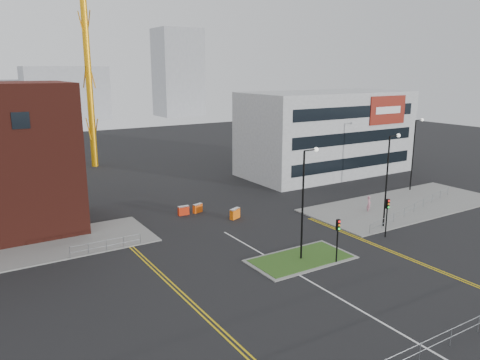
# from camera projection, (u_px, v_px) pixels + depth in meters

# --- Properties ---
(ground) EXTENTS (200.00, 200.00, 0.00)m
(ground) POSITION_uv_depth(u_px,v_px,m) (355.00, 307.00, 30.54)
(ground) COLOR black
(ground) RESTS_ON ground
(pavement_right) EXTENTS (24.00, 10.00, 0.12)m
(pavement_right) POSITION_uv_depth(u_px,v_px,m) (404.00, 205.00, 53.40)
(pavement_right) COLOR slate
(pavement_right) RESTS_ON ground
(island_kerb) EXTENTS (8.60, 4.60, 0.08)m
(island_kerb) POSITION_uv_depth(u_px,v_px,m) (301.00, 259.00, 38.17)
(island_kerb) COLOR slate
(island_kerb) RESTS_ON ground
(grass_island) EXTENTS (8.00, 4.00, 0.12)m
(grass_island) POSITION_uv_depth(u_px,v_px,m) (301.00, 259.00, 38.16)
(grass_island) COLOR #2C511B
(grass_island) RESTS_ON ground
(office_block) EXTENTS (25.00, 12.20, 12.00)m
(office_block) POSITION_uv_depth(u_px,v_px,m) (326.00, 133.00, 68.94)
(office_block) COLOR #9D9FA1
(office_block) RESTS_ON ground
(streetlamp_island) EXTENTS (1.46, 0.36, 9.18)m
(streetlamp_island) POSITION_uv_depth(u_px,v_px,m) (305.00, 195.00, 37.04)
(streetlamp_island) COLOR black
(streetlamp_island) RESTS_ON ground
(streetlamp_right_near) EXTENTS (1.46, 0.36, 9.18)m
(streetlamp_right_near) POSITION_uv_depth(u_px,v_px,m) (389.00, 173.00, 44.86)
(streetlamp_right_near) COLOR black
(streetlamp_right_near) RESTS_ON ground
(streetlamp_right_far) EXTENTS (1.46, 0.36, 9.18)m
(streetlamp_right_far) POSITION_uv_depth(u_px,v_px,m) (415.00, 149.00, 58.67)
(streetlamp_right_far) COLOR black
(streetlamp_right_far) RESTS_ON ground
(traffic_light_island) EXTENTS (0.28, 0.33, 3.65)m
(traffic_light_island) POSITION_uv_depth(u_px,v_px,m) (338.00, 233.00, 36.94)
(traffic_light_island) COLOR black
(traffic_light_island) RESTS_ON ground
(traffic_light_right) EXTENTS (0.28, 0.33, 3.65)m
(traffic_light_right) POSITION_uv_depth(u_px,v_px,m) (387.00, 210.00, 42.71)
(traffic_light_right) COLOR black
(traffic_light_right) RESTS_ON ground
(railing_front) EXTENTS (24.05, 0.05, 1.10)m
(railing_front) POSITION_uv_depth(u_px,v_px,m) (436.00, 340.00, 25.40)
(railing_front) COLOR gray
(railing_front) RESTS_ON ground
(railing_left) EXTENTS (6.05, 0.05, 1.10)m
(railing_left) POSITION_uv_depth(u_px,v_px,m) (106.00, 244.00, 39.58)
(railing_left) COLOR gray
(railing_left) RESTS_ON ground
(railing_right) EXTENTS (19.05, 5.05, 1.10)m
(railing_right) POSITION_uv_depth(u_px,v_px,m) (414.00, 206.00, 50.40)
(railing_right) COLOR gray
(railing_right) RESTS_ON ground
(centre_line) EXTENTS (0.15, 30.00, 0.01)m
(centre_line) POSITION_uv_depth(u_px,v_px,m) (334.00, 295.00, 32.19)
(centre_line) COLOR silver
(centre_line) RESTS_ON ground
(yellow_left_a) EXTENTS (0.12, 24.00, 0.01)m
(yellow_left_a) POSITION_uv_depth(u_px,v_px,m) (166.00, 282.00, 34.17)
(yellow_left_a) COLOR gold
(yellow_left_a) RESTS_ON ground
(yellow_left_b) EXTENTS (0.12, 24.00, 0.01)m
(yellow_left_b) POSITION_uv_depth(u_px,v_px,m) (170.00, 281.00, 34.33)
(yellow_left_b) COLOR gold
(yellow_left_b) RESTS_ON ground
(yellow_right_a) EXTENTS (0.12, 20.00, 0.01)m
(yellow_right_a) POSITION_uv_depth(u_px,v_px,m) (383.00, 249.00, 40.38)
(yellow_right_a) COLOR gold
(yellow_right_a) RESTS_ON ground
(yellow_right_b) EXTENTS (0.12, 20.00, 0.01)m
(yellow_right_b) POSITION_uv_depth(u_px,v_px,m) (386.00, 248.00, 40.54)
(yellow_right_b) COLOR gold
(yellow_right_b) RESTS_ON ground
(skyline_b) EXTENTS (24.00, 12.00, 16.00)m
(skyline_b) POSITION_uv_depth(u_px,v_px,m) (66.00, 93.00, 141.21)
(skyline_b) COLOR gray
(skyline_b) RESTS_ON ground
(skyline_c) EXTENTS (14.00, 12.00, 28.00)m
(skyline_c) POSITION_uv_depth(u_px,v_px,m) (178.00, 73.00, 153.69)
(skyline_c) COLOR gray
(skyline_c) RESTS_ON ground
(pedestrian) EXTENTS (0.81, 0.75, 1.85)m
(pedestrian) POSITION_uv_depth(u_px,v_px,m) (369.00, 204.00, 50.52)
(pedestrian) COLOR #BD7A8B
(pedestrian) RESTS_ON ground
(barrier_left) EXTENTS (1.20, 0.44, 1.00)m
(barrier_left) POSITION_uv_depth(u_px,v_px,m) (183.00, 210.00, 49.72)
(barrier_left) COLOR red
(barrier_left) RESTS_ON ground
(barrier_mid) EXTENTS (1.20, 0.71, 0.96)m
(barrier_mid) POSITION_uv_depth(u_px,v_px,m) (198.00, 208.00, 50.60)
(barrier_mid) COLOR #FF580E
(barrier_mid) RESTS_ON ground
(barrier_right) EXTENTS (1.36, 0.92, 1.09)m
(barrier_right) POSITION_uv_depth(u_px,v_px,m) (235.00, 213.00, 48.51)
(barrier_right) COLOR orange
(barrier_right) RESTS_ON ground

